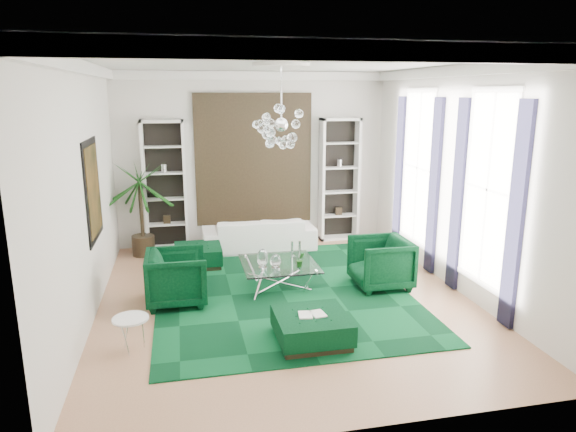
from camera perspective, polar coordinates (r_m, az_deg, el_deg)
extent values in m
cube|color=tan|center=(8.67, -0.30, -9.24)|extent=(6.00, 7.00, 0.02)
cube|color=white|center=(8.01, -0.34, 16.85)|extent=(6.00, 7.00, 0.02)
cube|color=silver|center=(11.55, -3.86, 6.32)|extent=(6.00, 0.02, 3.80)
cube|color=silver|center=(4.84, 8.12, -4.05)|extent=(6.00, 0.02, 3.80)
cube|color=silver|center=(8.09, -21.72, 2.25)|extent=(0.02, 7.00, 3.80)
cube|color=silver|center=(9.21, 18.39, 3.80)|extent=(0.02, 7.00, 3.80)
cylinder|color=white|center=(8.30, -0.77, 16.45)|extent=(0.90, 0.90, 0.05)
cube|color=black|center=(11.50, -3.82, 6.29)|extent=(2.50, 0.06, 2.80)
cube|color=black|center=(8.67, -20.79, 2.71)|extent=(0.04, 1.30, 1.60)
cube|color=white|center=(8.45, 21.31, 2.74)|extent=(0.03, 1.10, 2.90)
cube|color=black|center=(7.85, 24.01, -0.15)|extent=(0.07, 0.30, 3.25)
cube|color=black|center=(9.12, 18.35, 2.12)|extent=(0.07, 0.30, 3.25)
cube|color=white|center=(10.51, 14.21, 5.21)|extent=(0.03, 1.10, 2.90)
cube|color=black|center=(9.84, 15.92, 3.09)|extent=(0.07, 0.30, 3.25)
cube|color=black|center=(11.23, 12.24, 4.54)|extent=(0.07, 0.30, 3.25)
cube|color=black|center=(8.94, -0.70, -8.39)|extent=(4.20, 5.00, 0.02)
imported|color=white|center=(11.21, -3.25, -1.97)|extent=(2.42, 0.95, 0.71)
imported|color=black|center=(8.55, -12.24, -6.68)|extent=(0.97, 0.94, 0.88)
imported|color=black|center=(9.18, 10.24, -5.14)|extent=(0.97, 0.94, 0.88)
cube|color=black|center=(10.33, -9.96, -4.40)|extent=(0.91, 0.91, 0.40)
cube|color=black|center=(7.22, 2.64, -12.35)|extent=(0.98, 0.98, 0.39)
cube|color=white|center=(7.13, 2.66, -10.83)|extent=(0.38, 0.25, 0.03)
cylinder|color=white|center=(7.28, -16.98, -12.49)|extent=(0.47, 0.47, 0.46)
imported|color=#144612|center=(8.79, 1.39, -4.87)|extent=(0.14, 0.11, 0.26)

